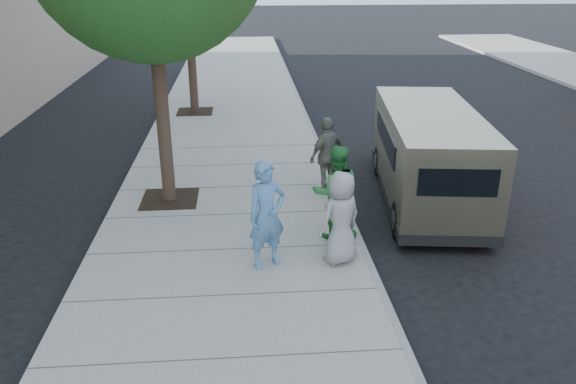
% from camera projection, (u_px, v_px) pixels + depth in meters
% --- Properties ---
extents(ground, '(120.00, 120.00, 0.00)m').
position_uv_depth(ground, '(283.00, 254.00, 10.22)').
color(ground, black).
rests_on(ground, ground).
extents(sidewalk, '(5.00, 60.00, 0.15)m').
position_uv_depth(sidewalk, '(228.00, 253.00, 10.12)').
color(sidewalk, gray).
rests_on(sidewalk, ground).
extents(curb_face, '(0.12, 60.00, 0.16)m').
position_uv_depth(curb_face, '(361.00, 248.00, 10.30)').
color(curb_face, gray).
rests_on(curb_face, ground).
extents(parking_meter, '(0.28, 0.14, 1.30)m').
position_uv_depth(parking_meter, '(340.00, 197.00, 9.88)').
color(parking_meter, gray).
rests_on(parking_meter, sidewalk).
extents(van, '(2.45, 5.64, 2.03)m').
position_uv_depth(van, '(428.00, 154.00, 12.14)').
color(van, tan).
rests_on(van, ground).
extents(person_officer, '(0.80, 0.69, 1.85)m').
position_uv_depth(person_officer, '(267.00, 215.00, 9.23)').
color(person_officer, '#588EBC').
rests_on(person_officer, sidewalk).
extents(person_green_shirt, '(0.88, 0.69, 1.78)m').
position_uv_depth(person_green_shirt, '(336.00, 192.00, 10.21)').
color(person_green_shirt, '#2D893A').
rests_on(person_green_shirt, sidewalk).
extents(person_gray_shirt, '(0.95, 0.84, 1.62)m').
position_uv_depth(person_gray_shirt, '(341.00, 218.00, 9.39)').
color(person_gray_shirt, '#A1A1A3').
rests_on(person_gray_shirt, sidewalk).
extents(person_striped_polo, '(1.05, 0.96, 1.72)m').
position_uv_depth(person_striped_polo, '(327.00, 155.00, 12.26)').
color(person_striped_polo, gray).
rests_on(person_striped_polo, sidewalk).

